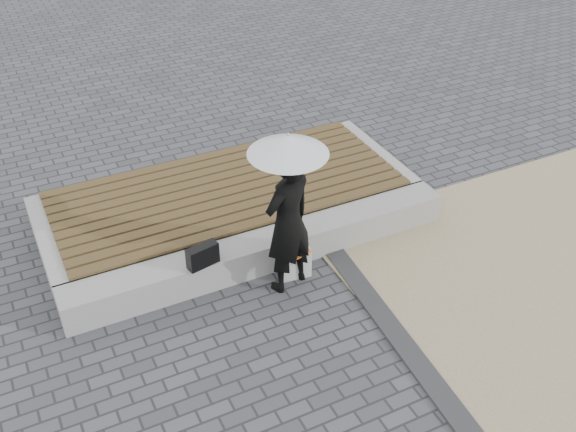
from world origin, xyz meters
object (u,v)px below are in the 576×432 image
at_px(seating_ledge, 264,250).
at_px(handbag, 203,256).
at_px(parasol, 288,145).
at_px(canvas_tote, 295,263).
at_px(woman, 288,222).

bearing_deg(seating_ledge, handbag, -168.99).
distance_m(parasol, handbag, 1.70).
xyz_separation_m(handbag, canvas_tote, (1.07, -0.22, -0.33)).
bearing_deg(parasol, woman, 0.00).
distance_m(seating_ledge, parasol, 1.78).
bearing_deg(woman, parasol, -19.53).
relative_size(woman, parasol, 1.63).
bearing_deg(parasol, handbag, 161.31).
height_order(handbag, canvas_tote, handbag).
bearing_deg(handbag, seating_ledge, -0.52).
height_order(woman, parasol, parasol).
bearing_deg(woman, seating_ledge, -99.14).
xyz_separation_m(seating_ledge, canvas_tote, (0.23, -0.39, -0.00)).
bearing_deg(parasol, canvas_tote, 34.72).
bearing_deg(handbag, parasol, -30.22).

